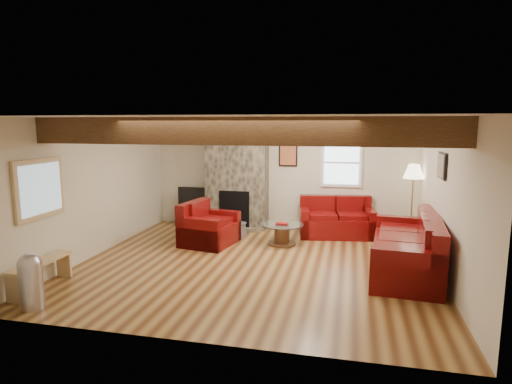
% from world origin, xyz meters
% --- Properties ---
extents(room, '(8.00, 8.00, 8.00)m').
position_xyz_m(room, '(0.00, 0.00, 1.25)').
color(room, brown).
rests_on(room, ground).
extents(floor, '(6.00, 6.00, 0.00)m').
position_xyz_m(floor, '(0.00, 0.00, 0.00)').
color(floor, brown).
rests_on(floor, ground).
extents(oak_beam, '(6.00, 0.36, 0.38)m').
position_xyz_m(oak_beam, '(0.00, -1.25, 2.31)').
color(oak_beam, '#321E0F').
rests_on(oak_beam, room).
extents(chimney_breast, '(1.40, 0.67, 2.50)m').
position_xyz_m(chimney_breast, '(-1.00, 2.49, 1.22)').
color(chimney_breast, '#342F28').
rests_on(chimney_breast, floor).
extents(back_window, '(0.90, 0.08, 1.10)m').
position_xyz_m(back_window, '(1.35, 2.71, 1.55)').
color(back_window, white).
rests_on(back_window, room).
extents(hatch_window, '(0.08, 1.00, 0.90)m').
position_xyz_m(hatch_window, '(-2.96, -1.50, 1.45)').
color(hatch_window, tan).
rests_on(hatch_window, room).
extents(ceiling_dome, '(0.40, 0.40, 0.18)m').
position_xyz_m(ceiling_dome, '(0.90, 0.90, 2.44)').
color(ceiling_dome, '#F1E2CC').
rests_on(ceiling_dome, room).
extents(artwork_back, '(0.42, 0.06, 0.52)m').
position_xyz_m(artwork_back, '(0.15, 2.71, 1.70)').
color(artwork_back, black).
rests_on(artwork_back, room).
extents(artwork_right, '(0.06, 0.55, 0.42)m').
position_xyz_m(artwork_right, '(2.96, 0.30, 1.75)').
color(artwork_right, black).
rests_on(artwork_right, room).
extents(sofa_three, '(1.23, 2.51, 0.94)m').
position_xyz_m(sofa_three, '(2.48, 0.19, 0.47)').
color(sofa_three, '#4C0509').
rests_on(sofa_three, floor).
extents(loveseat, '(1.68, 1.12, 0.83)m').
position_xyz_m(loveseat, '(1.29, 2.23, 0.42)').
color(loveseat, '#4C0509').
rests_on(loveseat, floor).
extents(armchair_red, '(1.09, 1.19, 0.85)m').
position_xyz_m(armchair_red, '(-1.18, 1.02, 0.42)').
color(armchair_red, '#4C0509').
rests_on(armchair_red, floor).
extents(coffee_table, '(0.86, 0.86, 0.45)m').
position_xyz_m(coffee_table, '(0.25, 1.32, 0.21)').
color(coffee_table, '#412615').
rests_on(coffee_table, floor).
extents(tv_cabinet, '(0.93, 0.37, 0.46)m').
position_xyz_m(tv_cabinet, '(-2.04, 2.53, 0.23)').
color(tv_cabinet, black).
rests_on(tv_cabinet, floor).
extents(television, '(0.80, 0.10, 0.46)m').
position_xyz_m(television, '(-2.04, 2.53, 0.69)').
color(television, black).
rests_on(television, tv_cabinet).
extents(floor_lamp, '(0.41, 0.41, 1.60)m').
position_xyz_m(floor_lamp, '(2.80, 2.13, 1.37)').
color(floor_lamp, '#AB8647').
rests_on(floor_lamp, floor).
extents(pine_bench, '(0.26, 1.13, 0.42)m').
position_xyz_m(pine_bench, '(-2.83, -1.78, 0.21)').
color(pine_bench, tan).
rests_on(pine_bench, floor).
extents(pedal_bin, '(0.40, 0.40, 0.75)m').
position_xyz_m(pedal_bin, '(-2.47, -2.39, 0.38)').
color(pedal_bin, '#B6B5BB').
rests_on(pedal_bin, floor).
extents(coal_bucket, '(0.31, 0.31, 0.30)m').
position_xyz_m(coal_bucket, '(-0.76, 1.79, 0.15)').
color(coal_bucket, gray).
rests_on(coal_bucket, floor).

